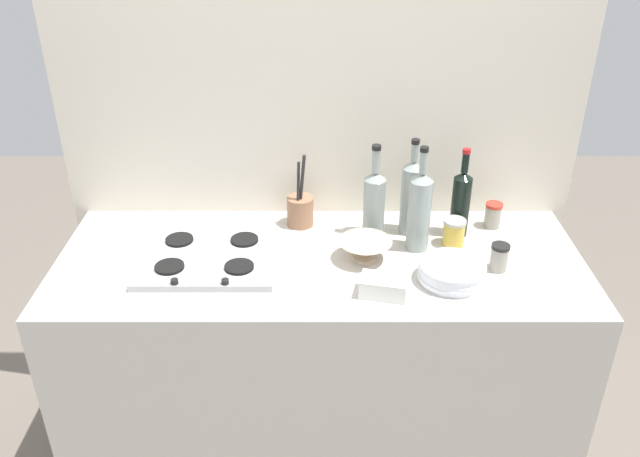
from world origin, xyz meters
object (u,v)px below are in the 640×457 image
plate_stack (452,273)px  wine_bottle_mid_right (412,196)px  wine_bottle_leftmost (419,210)px  condiment_jar_spare (499,257)px  mixing_bowl (365,250)px  condiment_jar_front (493,215)px  wine_bottle_rightmost (374,202)px  utensil_crock (300,210)px  butter_dish (384,287)px  condiment_jar_rear (454,232)px  stovetop_hob (209,257)px  wine_bottle_mid_left (461,202)px

plate_stack → wine_bottle_mid_right: 0.36m
wine_bottle_leftmost → condiment_jar_spare: (0.25, -0.14, -0.10)m
mixing_bowl → condiment_jar_front: condiment_jar_front is taller
plate_stack → condiment_jar_spare: size_ratio=2.31×
wine_bottle_rightmost → utensil_crock: size_ratio=1.19×
butter_dish → condiment_jar_spare: 0.42m
utensil_crock → plate_stack: bearing=-37.0°
condiment_jar_rear → condiment_jar_spare: 0.20m
wine_bottle_leftmost → wine_bottle_rightmost: bearing=146.4°
wine_bottle_leftmost → condiment_jar_front: wine_bottle_leftmost is taller
wine_bottle_mid_right → wine_bottle_rightmost: size_ratio=1.04×
wine_bottle_mid_right → utensil_crock: (-0.40, 0.05, -0.08)m
condiment_jar_front → butter_dish: bearing=-135.0°
plate_stack → butter_dish: 0.24m
stovetop_hob → condiment_jar_rear: bearing=7.0°
condiment_jar_front → wine_bottle_leftmost: bearing=-153.0°
wine_bottle_mid_right → butter_dish: size_ratio=2.47×
condiment_jar_front → condiment_jar_rear: condiment_jar_rear is taller
butter_dish → utensil_crock: 0.53m
wine_bottle_leftmost → wine_bottle_mid_right: size_ratio=1.06×
wine_bottle_rightmost → utensil_crock: wine_bottle_rightmost is taller
stovetop_hob → wine_bottle_leftmost: (0.72, 0.08, 0.14)m
mixing_bowl → stovetop_hob: bearing=-179.7°
condiment_jar_front → condiment_jar_spare: size_ratio=1.01×
condiment_jar_spare → wine_bottle_rightmost: bearing=149.1°
plate_stack → mixing_bowl: mixing_bowl is taller
mixing_bowl → butter_dish: (0.05, -0.21, -0.01)m
condiment_jar_front → condiment_jar_spare: same height
plate_stack → wine_bottle_mid_left: bearing=76.2°
plate_stack → wine_bottle_leftmost: bearing=112.6°
wine_bottle_rightmost → condiment_jar_rear: 0.30m
condiment_jar_rear → condiment_jar_spare: size_ratio=1.04×
stovetop_hob → wine_bottle_rightmost: bearing=17.5°
utensil_crock → condiment_jar_front: utensil_crock is taller
wine_bottle_rightmost → condiment_jar_spare: (0.40, -0.24, -0.08)m
wine_bottle_leftmost → stovetop_hob: bearing=-173.4°
plate_stack → wine_bottle_rightmost: wine_bottle_rightmost is taller
wine_bottle_mid_right → mixing_bowl: wine_bottle_mid_right is taller
wine_bottle_mid_right → utensil_crock: size_ratio=1.24×
plate_stack → condiment_jar_rear: bearing=79.0°
wine_bottle_leftmost → plate_stack: bearing=-67.4°
plate_stack → mixing_bowl: (-0.27, 0.13, 0.01)m
stovetop_hob → condiment_jar_spare: 0.97m
wine_bottle_leftmost → condiment_jar_front: (0.30, 0.15, -0.10)m
wine_bottle_leftmost → condiment_jar_spare: bearing=-29.3°
utensil_crock → condiment_jar_rear: 0.56m
stovetop_hob → plate_stack: plate_stack is taller
wine_bottle_mid_right → condiment_jar_front: bearing=6.3°
wine_bottle_mid_right → plate_stack: bearing=-73.2°
wine_bottle_rightmost → mixing_bowl: size_ratio=1.90×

